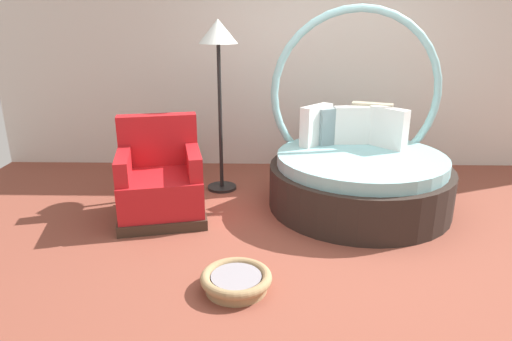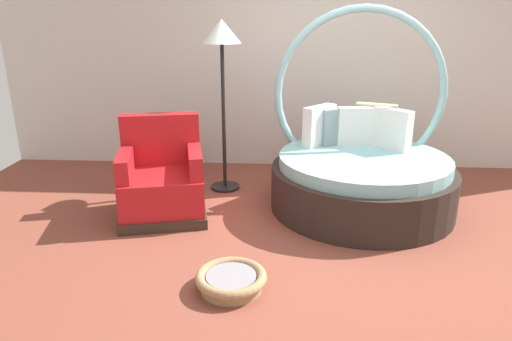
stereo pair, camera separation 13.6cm
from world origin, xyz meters
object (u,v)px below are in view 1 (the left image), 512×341
at_px(round_daybed, 358,168).
at_px(red_armchair, 161,183).
at_px(side_table, 175,141).
at_px(floor_lamp, 218,48).
at_px(pet_basket, 236,280).

xyz_separation_m(round_daybed, red_armchair, (-1.95, -0.33, -0.06)).
bearing_deg(red_armchair, side_table, 93.89).
height_order(round_daybed, side_table, round_daybed).
xyz_separation_m(side_table, floor_lamp, (0.59, -0.45, 1.11)).
xyz_separation_m(round_daybed, floor_lamp, (-1.43, 0.39, 1.14)).
xyz_separation_m(red_armchair, pet_basket, (0.80, -1.27, -0.26)).
relative_size(round_daybed, side_table, 3.77).
bearing_deg(pet_basket, floor_lamp, 98.26).
bearing_deg(floor_lamp, red_armchair, -125.75).
relative_size(round_daybed, pet_basket, 3.85).
relative_size(round_daybed, red_armchair, 2.06).
height_order(side_table, floor_lamp, floor_lamp).
bearing_deg(side_table, pet_basket, -70.06).
xyz_separation_m(pet_basket, floor_lamp, (-0.29, 1.99, 1.46)).
distance_m(red_armchair, side_table, 1.17).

